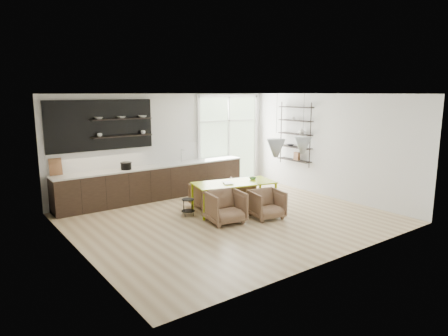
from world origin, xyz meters
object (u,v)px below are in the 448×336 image
armchair_back_right (243,189)px  armchair_front_right (267,204)px  armchair_front_left (225,207)px  dining_table (234,184)px  armchair_back_left (205,195)px  wire_stool (188,205)px

armchair_back_right → armchair_front_right: (-0.53, -1.54, 0.02)m
armchair_front_left → armchair_front_right: bearing=-8.2°
armchair_back_right → armchair_front_right: armchair_front_right is taller
dining_table → armchair_front_left: size_ratio=2.67×
armchair_back_left → wire_stool: armchair_back_left is taller
dining_table → armchair_front_right: 1.01m
armchair_front_left → wire_stool: armchair_front_left is taller
dining_table → armchair_front_left: armchair_front_left is taller
armchair_back_right → armchair_front_right: bearing=105.0°
dining_table → wire_stool: dining_table is taller
armchair_front_left → armchair_front_right: size_ratio=1.10×
armchair_back_right → wire_stool: (-1.93, -0.27, -0.05)m
armchair_back_right → armchair_front_left: size_ratio=0.86×
armchair_back_left → wire_stool: 0.87m
armchair_front_right → armchair_back_left: bearing=122.3°
armchair_back_right → armchair_front_left: bearing=73.0°
armchair_front_left → armchair_back_right: bearing=48.2°
dining_table → armchair_back_left: 0.92m
dining_table → wire_stool: (-1.13, 0.35, -0.42)m
dining_table → armchair_front_left: (-0.72, -0.60, -0.31)m
dining_table → wire_stool: 1.26m
dining_table → wire_stool: size_ratio=5.32×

